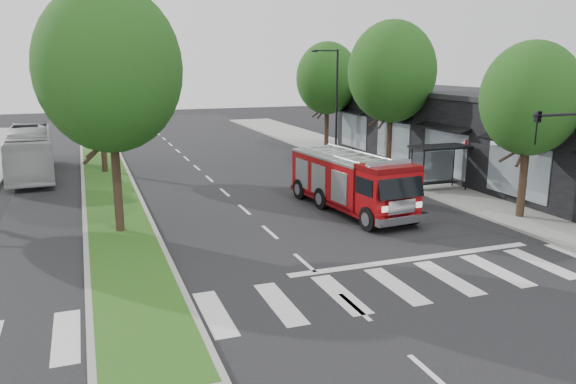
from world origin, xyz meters
The scene contains 13 objects.
ground centered at (0.00, 0.00, 0.00)m, with size 140.00×140.00×0.00m, color black.
sidewalk_right centered at (12.50, 10.00, 0.07)m, with size 5.00×80.00×0.15m, color gray.
median centered at (-6.00, 18.00, 0.08)m, with size 3.00×50.00×0.15m.
storefront_row centered at (17.00, 10.00, 2.50)m, with size 8.00×30.00×5.00m, color black.
bus_shelter centered at (11.20, 8.15, 2.04)m, with size 3.20×1.60×2.61m.
tree_right_near centered at (11.50, 2.00, 5.51)m, with size 4.40×4.40×8.05m.
tree_right_mid centered at (11.50, 14.00, 6.49)m, with size 5.60×5.60×9.72m.
tree_right_far centered at (11.50, 24.00, 5.84)m, with size 5.00×5.00×8.73m.
tree_median_near centered at (-6.00, 6.00, 6.81)m, with size 5.80×5.80×10.16m.
tree_median_far centered at (-6.00, 20.00, 6.49)m, with size 5.60×5.60×9.72m.
streetlight_right_far centered at (10.35, 20.00, 4.48)m, with size 2.11×0.20×8.00m.
fire_engine centered at (4.85, 6.08, 1.40)m, with size 3.35×8.65×2.93m.
city_bus centered at (-10.39, 20.87, 1.53)m, with size 2.57×10.98×3.06m, color #B0B0B5.
Camera 1 is at (-7.16, -17.80, 7.07)m, focal length 35.00 mm.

